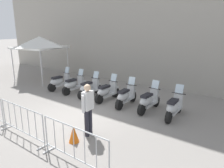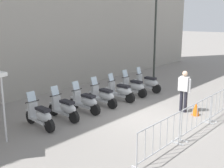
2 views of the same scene
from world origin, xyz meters
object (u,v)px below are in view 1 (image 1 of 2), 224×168
Objects in this scene: motorcycle_3 at (107,92)px; motorcycle_6 at (174,107)px; motorcycle_2 at (89,88)px; canopy_tent at (40,43)px; traffic_cone at (74,134)px; motorcycle_1 at (74,85)px; motorcycle_4 at (126,96)px; barrier_segment_2 at (74,146)px; motorcycle_5 at (148,101)px; officer_near_row_end at (88,107)px; barrier_segment_1 at (22,122)px; motorcycle_0 at (60,82)px.

motorcycle_6 is at bearing -10.68° from motorcycle_3.
canopy_tent is at bearing 161.08° from motorcycle_2.
motorcycle_3 is 3.11× the size of traffic_cone.
motorcycle_1 reaches higher than traffic_cone.
barrier_segment_2 is at bearing -83.53° from motorcycle_4.
officer_near_row_end is (-1.11, -2.88, 0.53)m from motorcycle_5.
traffic_cone is (-0.16, -0.57, -0.71)m from officer_near_row_end.
motorcycle_3 is at bearing 108.80° from barrier_segment_2.
barrier_segment_1 is 0.77× the size of canopy_tent.
motorcycle_2 and motorcycle_5 have the same top height.
motorcycle_0 is 5.57m from motorcycle_5.
canopy_tent is (-9.26, 2.44, 2.06)m from motorcycle_6.
traffic_cone is (1.64, 0.49, -0.25)m from barrier_segment_1.
motorcycle_5 is 0.99× the size of officer_near_row_end.
canopy_tent is at bearing 163.70° from motorcycle_4.
motorcycle_1 is at bearing 171.38° from motorcycle_3.
motorcycle_1 is 1.00× the size of motorcycle_3.
barrier_segment_1 is 1.30× the size of officer_near_row_end.
motorcycle_3 is at bearing 167.48° from motorcycle_4.
motorcycle_0 is at bearing 171.11° from motorcycle_5.
motorcycle_4 is 0.59× the size of canopy_tent.
officer_near_row_end is (-0.01, -3.01, 0.53)m from motorcycle_4.
barrier_segment_2 is (2.33, -0.39, 0.00)m from barrier_segment_1.
canopy_tent is (-3.78, 1.49, 2.06)m from motorcycle_1.
motorcycle_1 is at bearing -8.17° from motorcycle_0.
motorcycle_1 is 0.76× the size of barrier_segment_2.
motorcycle_0 is 6.04m from traffic_cone.
motorcycle_0 and motorcycle_3 have the same top height.
traffic_cone is at bearing -45.63° from motorcycle_0.
motorcycle_5 reaches higher than barrier_segment_2.
canopy_tent reaches higher than officer_near_row_end.
motorcycle_2 is at bearing 94.78° from barrier_segment_1.
motorcycle_6 is at bearing 53.52° from traffic_cone.
canopy_tent is at bearing 130.56° from barrier_segment_1.
canopy_tent is (-7.58, 6.53, 1.99)m from barrier_segment_2.
motorcycle_5 is at bearing 68.90° from officer_near_row_end.
traffic_cone is (-0.68, 0.88, -0.25)m from barrier_segment_2.
canopy_tent reaches higher than barrier_segment_1.
motorcycle_1 is 0.99× the size of officer_near_row_end.
motorcycle_3 and motorcycle_4 have the same top height.
motorcycle_5 is (3.29, -0.52, 0.00)m from motorcycle_2.
motorcycle_5 is 4.91m from barrier_segment_1.
barrier_segment_1 is at bearing -137.40° from motorcycle_6.
motorcycle_5 is at bearing 82.20° from barrier_segment_2.
motorcycle_3 is 3.35m from motorcycle_6.
motorcycle_6 is at bearing 42.60° from barrier_segment_1.
motorcycle_1 is at bearing 170.14° from motorcycle_6.
motorcycle_2 is at bearing 119.07° from barrier_segment_2.
barrier_segment_2 is at bearing -52.17° from traffic_cone.
motorcycle_2 is 4.08m from officer_near_row_end.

